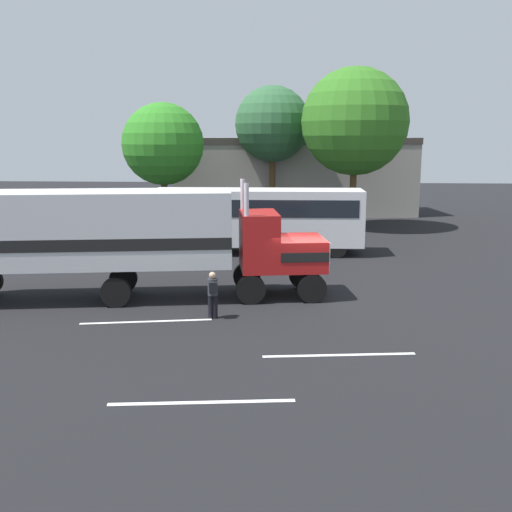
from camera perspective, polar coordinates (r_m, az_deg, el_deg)
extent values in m
plane|color=black|center=(23.74, 4.61, -3.89)|extent=(120.00, 120.00, 0.00)
cube|color=silver|center=(20.96, -10.23, -6.07)|extent=(4.36, 0.92, 0.01)
cube|color=silver|center=(17.76, 7.80, -9.18)|extent=(4.39, 0.69, 0.01)
cube|color=silver|center=(14.74, -5.09, -13.50)|extent=(4.39, 0.66, 0.01)
cube|color=#B21919|center=(23.69, 4.13, 0.31)|extent=(2.15, 2.74, 1.20)
cube|color=#B21919|center=(23.41, 0.27, 1.45)|extent=(1.75, 2.68, 2.20)
cube|color=silver|center=(23.86, 6.36, 0.34)|extent=(0.39, 2.09, 1.08)
cube|color=black|center=(23.68, 4.13, 0.45)|extent=(2.15, 2.78, 0.36)
cylinder|color=silver|center=(24.36, -1.25, 3.25)|extent=(0.18, 0.18, 3.40)
cylinder|color=silver|center=(22.19, -0.89, 2.48)|extent=(0.18, 0.18, 3.40)
cube|color=silver|center=(23.62, -15.27, 2.49)|extent=(10.77, 4.11, 2.80)
cube|color=black|center=(23.68, -15.22, 1.48)|extent=(10.77, 4.15, 0.44)
cylinder|color=silver|center=(24.95, 0.96, -0.87)|extent=(1.38, 0.82, 0.64)
cylinder|color=black|center=(25.04, 4.38, -1.80)|extent=(1.13, 0.46, 1.10)
cylinder|color=black|center=(22.93, 5.26, -3.02)|extent=(1.13, 0.46, 1.10)
cylinder|color=black|center=(24.78, -0.88, -1.90)|extent=(1.13, 0.46, 1.10)
cylinder|color=black|center=(22.64, -0.49, -3.16)|extent=(1.13, 0.46, 1.10)
cylinder|color=black|center=(24.94, -12.31, -2.08)|extent=(1.13, 0.46, 1.10)
cylinder|color=black|center=(22.82, -13.00, -3.34)|extent=(1.13, 0.46, 1.10)
cylinder|color=black|center=(20.96, -4.27, -4.76)|extent=(0.18, 0.18, 0.82)
cylinder|color=black|center=(20.97, -3.86, -4.75)|extent=(0.18, 0.18, 0.82)
cylinder|color=#333338|center=(20.78, -4.09, -2.90)|extent=(0.34, 0.34, 0.58)
sphere|color=tan|center=(20.69, -4.11, -1.81)|extent=(0.23, 0.23, 0.23)
cube|color=black|center=(20.58, -4.06, -2.96)|extent=(0.29, 0.21, 0.36)
cube|color=silver|center=(32.30, 0.19, 3.69)|extent=(11.04, 2.73, 2.90)
cube|color=black|center=(32.23, 0.20, 4.71)|extent=(10.38, 2.76, 0.90)
cylinder|color=black|center=(33.72, 7.25, 1.42)|extent=(1.00, 0.30, 1.00)
cylinder|color=black|center=(31.51, 7.58, 0.73)|extent=(1.00, 0.30, 1.00)
cylinder|color=black|center=(33.98, -5.98, 1.52)|extent=(1.00, 0.30, 1.00)
cylinder|color=black|center=(31.79, -6.57, 0.84)|extent=(1.00, 0.30, 1.00)
cube|color=#234C8C|center=(38.51, -19.01, 2.36)|extent=(4.75, 3.29, 0.70)
cube|color=#1E232D|center=(38.43, -19.37, 3.27)|extent=(2.56, 2.31, 0.55)
cylinder|color=black|center=(39.34, -16.78, 2.15)|extent=(0.68, 0.44, 0.64)
cylinder|color=black|center=(37.79, -16.72, 1.81)|extent=(0.68, 0.44, 0.64)
cylinder|color=black|center=(39.39, -21.15, 1.89)|extent=(0.68, 0.44, 0.64)
cylinder|color=black|center=(37.85, -21.26, 1.53)|extent=(0.68, 0.44, 0.64)
cylinder|color=brown|center=(41.34, 9.05, 5.70)|extent=(0.44, 0.44, 4.64)
sphere|color=#32711F|center=(41.17, 9.25, 12.33)|extent=(7.01, 7.01, 7.01)
cylinder|color=brown|center=(44.77, 1.53, 6.55)|extent=(0.44, 0.44, 5.13)
sphere|color=#2F5E37|center=(44.63, 1.56, 12.27)|extent=(5.41, 5.41, 5.41)
cylinder|color=brown|center=(42.18, -8.55, 5.19)|extent=(0.44, 0.44, 3.71)
sphere|color=#2F8123|center=(41.96, -8.70, 10.33)|extent=(5.50, 5.50, 5.50)
cube|color=#9E938C|center=(48.80, 3.52, 7.45)|extent=(19.28, 8.65, 6.04)
cube|color=#3F3833|center=(48.71, 3.56, 10.70)|extent=(19.40, 8.77, 0.50)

